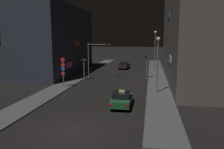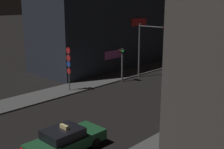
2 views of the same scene
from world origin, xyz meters
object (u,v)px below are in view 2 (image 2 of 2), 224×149
at_px(sign_pole_left, 69,65).
at_px(taxi, 65,140).
at_px(street_lamp_near_block, 184,65).
at_px(traffic_light_overhead, 150,40).
at_px(traffic_light_left_kerb, 122,58).

bearing_deg(sign_pole_left, taxi, -39.38).
distance_m(taxi, street_lamp_near_block, 7.77).
distance_m(traffic_light_overhead, traffic_light_left_kerb, 3.42).
relative_size(sign_pole_left, street_lamp_near_block, 0.60).
bearing_deg(traffic_light_left_kerb, taxi, -59.87).
height_order(taxi, sign_pole_left, sign_pole_left).
height_order(traffic_light_overhead, traffic_light_left_kerb, traffic_light_overhead).
bearing_deg(street_lamp_near_block, sign_pole_left, 174.10).
bearing_deg(taxi, traffic_light_overhead, 111.50).
xyz_separation_m(traffic_light_left_kerb, sign_pole_left, (-1.19, -5.80, -0.04)).
xyz_separation_m(traffic_light_overhead, street_lamp_near_block, (9.63, -9.75, 0.34)).
bearing_deg(sign_pole_left, street_lamp_near_block, -5.90).
distance_m(taxi, sign_pole_left, 11.38).
bearing_deg(taxi, street_lamp_near_block, 59.44).
bearing_deg(street_lamp_near_block, traffic_light_left_kerb, 147.29).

